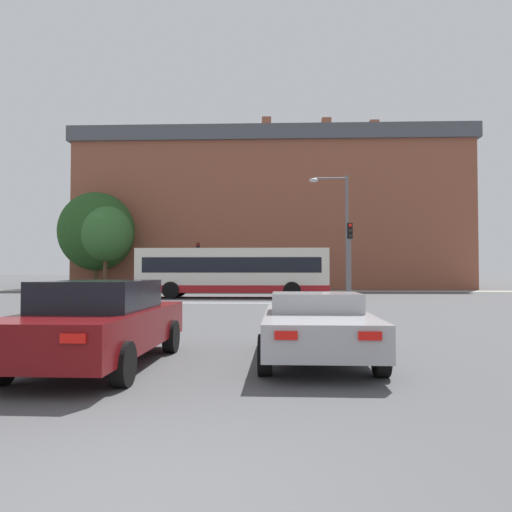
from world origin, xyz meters
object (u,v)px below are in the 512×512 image
Objects in this scene: car_roadster_right at (316,325)px; traffic_light_near_right at (350,249)px; street_lamp_junction at (340,224)px; bus_crossing_lead at (233,271)px; pedestrian_waiting at (165,279)px; car_saloon_left at (100,322)px; traffic_light_far_left at (198,258)px; pedestrian_walking_east at (216,278)px.

car_roadster_right is 16.88m from traffic_light_near_right.
traffic_light_near_right is (3.09, 16.47, 2.11)m from car_roadster_right.
bus_crossing_lead is at bearing 153.28° from street_lamp_junction.
pedestrian_waiting is (-12.97, 15.63, -1.82)m from traffic_light_near_right.
bus_crossing_lead is (0.43, 21.87, 0.85)m from car_saloon_left.
traffic_light_far_left is at bearing 128.42° from street_lamp_junction.
car_roadster_right is at bearing -77.19° from traffic_light_far_left.
traffic_light_far_left is (-6.88, 30.27, 1.99)m from car_roadster_right.
traffic_light_near_right is (6.40, -4.67, 1.15)m from bus_crossing_lead.
car_saloon_left is 1.19× the size of traffic_light_near_right.
traffic_light_far_left is at bearing 125.85° from traffic_light_near_right.
traffic_light_near_right is at bearing 69.51° from car_saloon_left.
pedestrian_waiting is (-9.89, 32.10, 0.30)m from car_roadster_right.
car_roadster_right is 2.47× the size of pedestrian_walking_east.
car_saloon_left is 18.61m from traffic_light_near_right.
street_lamp_junction is at bearing -51.58° from traffic_light_far_left.
car_saloon_left is at bearing -111.66° from traffic_light_near_right.
street_lamp_junction is (-0.29, 1.60, 1.46)m from traffic_light_near_right.
pedestrian_waiting is at bearing 101.77° from car_saloon_left.
street_lamp_junction reaches higher than car_saloon_left.
car_roadster_right is at bearing 50.50° from pedestrian_waiting.
car_saloon_left is 31.21m from traffic_light_far_left.
bus_crossing_lead is 7.32m from street_lamp_junction.
car_roadster_right is 1.15× the size of traffic_light_far_left.
traffic_light_near_right is 2.26× the size of pedestrian_walking_east.
pedestrian_walking_east is at bearing 121.27° from street_lamp_junction.
car_roadster_right is 31.10m from traffic_light_far_left.
car_roadster_right is 1.09× the size of traffic_light_near_right.
bus_crossing_lead is at bearing 99.63° from car_roadster_right.
bus_crossing_lead is 8.01m from traffic_light_near_right.
car_saloon_left is 20.19m from street_lamp_junction.
car_roadster_right is 18.62m from street_lamp_junction.
car_roadster_right is 0.39× the size of bus_crossing_lead.
car_saloon_left is at bearing -168.27° from car_roadster_right.
car_roadster_right is 33.59m from pedestrian_waiting.
traffic_light_far_left is at bearing 103.53° from car_roadster_right.
pedestrian_waiting is (-6.57, 10.96, -0.67)m from bus_crossing_lead.
pedestrian_waiting reaches higher than car_saloon_left.
traffic_light_near_right is at bearing -54.15° from traffic_light_far_left.
street_lamp_junction reaches higher than car_roadster_right.
traffic_light_near_right is at bearing -79.71° from street_lamp_junction.
bus_crossing_lead is (-3.32, 21.14, 0.96)m from car_roadster_right.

